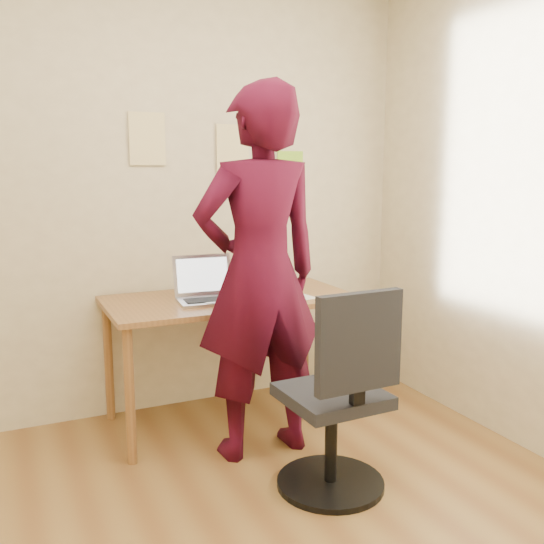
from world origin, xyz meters
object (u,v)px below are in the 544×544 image
desk (230,312)px  laptop (207,291)px  office_chair (339,407)px  phone (278,300)px  person (259,274)px

desk → laptop: bearing=-171.8°
desk → laptop: (-0.15, -0.02, 0.14)m
office_chair → laptop: bearing=105.3°
desk → phone: size_ratio=11.21×
desk → person: person is taller
phone → office_chair: 0.83m
desk → phone: 0.31m
phone → person: (-0.21, -0.23, 0.20)m
laptop → person: size_ratio=0.19×
phone → office_chair: bearing=-95.0°
person → office_chair: bearing=104.1°
office_chair → person: person is taller
phone → laptop: bearing=150.7°
desk → office_chair: size_ratio=1.45×
person → phone: bearing=-135.0°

